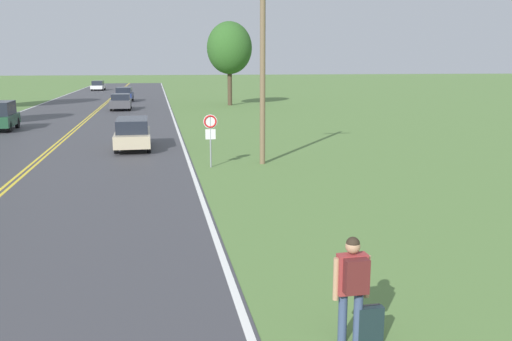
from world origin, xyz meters
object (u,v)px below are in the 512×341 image
at_px(car_champagne_van_approaching, 133,133).
at_px(car_dark_grey_sedan_mid_far, 121,102).
at_px(hitchhiker_person, 353,280).
at_px(car_white_sedan_distant, 98,85).
at_px(suitcase, 370,326).
at_px(traffic_sign, 210,128).
at_px(tree_left_verge, 229,48).
at_px(car_dark_blue_hatchback_receding, 124,94).
at_px(car_dark_green_suv_mid_near, 0,115).

height_order(car_champagne_van_approaching, car_dark_grey_sedan_mid_far, car_champagne_van_approaching).
relative_size(hitchhiker_person, car_champagne_van_approaching, 0.39).
height_order(hitchhiker_person, car_white_sedan_distant, hitchhiker_person).
distance_m(suitcase, traffic_sign, 15.70).
distance_m(suitcase, tree_left_verge, 50.76).
height_order(suitcase, tree_left_verge, tree_left_verge).
relative_size(suitcase, traffic_sign, 0.30).
height_order(suitcase, car_white_sedan_distant, car_white_sedan_distant).
xyz_separation_m(car_dark_blue_hatchback_receding, car_white_sedan_distant, (-5.58, 27.22, -0.08)).
bearing_deg(hitchhiker_person, car_white_sedan_distant, 6.88).
relative_size(car_dark_blue_hatchback_receding, car_white_sedan_distant, 0.84).
height_order(car_dark_grey_sedan_mid_far, car_dark_blue_hatchback_receding, car_dark_blue_hatchback_receding).
xyz_separation_m(car_champagne_van_approaching, car_dark_blue_hatchback_receding, (-2.31, 36.56, 0.02)).
height_order(traffic_sign, car_dark_blue_hatchback_receding, traffic_sign).
xyz_separation_m(suitcase, car_dark_green_suv_mid_near, (-13.53, 31.21, 0.68)).
distance_m(tree_left_verge, car_dark_blue_hatchback_receding, 14.75).
height_order(traffic_sign, car_champagne_van_approaching, traffic_sign).
distance_m(car_champagne_van_approaching, car_dark_green_suv_mid_near, 13.26).
bearing_deg(tree_left_verge, traffic_sign, -99.15).
relative_size(car_champagne_van_approaching, car_dark_grey_sedan_mid_far, 1.12).
bearing_deg(car_dark_green_suv_mid_near, car_dark_grey_sedan_mid_far, -26.70).
bearing_deg(car_dark_green_suv_mid_near, car_champagne_van_approaching, -139.05).
bearing_deg(traffic_sign, car_white_sedan_distant, 99.31).
bearing_deg(tree_left_verge, car_white_sedan_distant, 115.89).
bearing_deg(tree_left_verge, car_champagne_van_approaching, -107.58).
bearing_deg(car_white_sedan_distant, tree_left_verge, -152.08).
bearing_deg(hitchhiker_person, car_champagne_van_approaching, 9.89).
bearing_deg(car_dark_grey_sedan_mid_far, car_dark_blue_hatchback_receding, -179.00).
relative_size(suitcase, car_dark_green_suv_mid_near, 0.18).
distance_m(traffic_sign, car_white_sedan_distant, 70.61).
relative_size(car_champagne_van_approaching, car_dark_green_suv_mid_near, 1.15).
bearing_deg(tree_left_verge, hitchhiker_person, -95.58).
distance_m(hitchhiker_person, tree_left_verge, 50.68).
height_order(traffic_sign, car_dark_grey_sedan_mid_far, traffic_sign).
distance_m(hitchhiker_person, car_white_sedan_distant, 86.09).
bearing_deg(car_champagne_van_approaching, hitchhiker_person, 10.41).
relative_size(tree_left_verge, car_dark_green_suv_mid_near, 2.19).
bearing_deg(car_champagne_van_approaching, car_white_sedan_distant, -173.62).
bearing_deg(car_dark_grey_sedan_mid_far, suitcase, 7.70).
height_order(tree_left_verge, car_champagne_van_approaching, tree_left_verge).
distance_m(traffic_sign, car_dark_green_suv_mid_near, 20.04).
distance_m(tree_left_verge, car_white_sedan_distant, 39.29).
xyz_separation_m(tree_left_verge, car_dark_green_suv_mid_near, (-18.13, -19.02, -4.97)).
distance_m(suitcase, car_dark_blue_hatchback_receding, 58.46).
relative_size(hitchhiker_person, car_white_sedan_distant, 0.37).
bearing_deg(traffic_sign, car_dark_blue_hatchback_receding, 97.84).
distance_m(traffic_sign, car_dark_grey_sedan_mid_far, 31.24).
bearing_deg(car_dark_green_suv_mid_near, car_white_sedan_distant, -3.10).
distance_m(car_dark_blue_hatchback_receding, car_white_sedan_distant, 27.78).
xyz_separation_m(traffic_sign, tree_left_verge, (5.58, 34.63, 4.25)).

